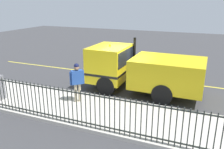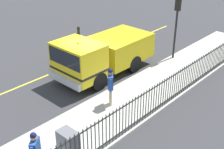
{
  "view_description": "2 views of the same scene",
  "coord_description": "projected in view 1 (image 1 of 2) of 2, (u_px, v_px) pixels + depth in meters",
  "views": [
    {
      "loc": [
        11.01,
        3.83,
        4.53
      ],
      "look_at": [
        1.98,
        0.07,
        1.42
      ],
      "focal_mm": 37.27,
      "sensor_mm": 36.0,
      "label": 1
    },
    {
      "loc": [
        10.61,
        -9.99,
        7.66
      ],
      "look_at": [
        1.53,
        -0.1,
        0.82
      ],
      "focal_mm": 48.72,
      "sensor_mm": 36.0,
      "label": 2
    }
  ],
  "objects": [
    {
      "name": "iron_fence",
      "position": [
        84.0,
        109.0,
        8.29
      ],
      "size": [
        0.04,
        19.78,
        1.41
      ],
      "color": "#2D332D",
      "rests_on": "sidewalk_slab"
    },
    {
      "name": "lane_marking",
      "position": [
        136.0,
        78.0,
        14.34
      ],
      "size": [
        0.12,
        20.91,
        0.01
      ],
      "primitive_type": "cube",
      "color": "yellow",
      "rests_on": "ground"
    },
    {
      "name": "traffic_cone",
      "position": [
        192.0,
        80.0,
        12.91
      ],
      "size": [
        0.48,
        0.48,
        0.68
      ],
      "primitive_type": "cone",
      "color": "orange",
      "rests_on": "ground"
    },
    {
      "name": "ground_plane",
      "position": [
        125.0,
        89.0,
        12.47
      ],
      "size": [
        51.1,
        51.1,
        0.0
      ],
      "primitive_type": "plane",
      "color": "#38383A",
      "rests_on": "ground"
    },
    {
      "name": "worker_standing",
      "position": [
        77.0,
        79.0,
        10.31
      ],
      "size": [
        0.52,
        0.52,
        1.79
      ],
      "rotation": [
        0.0,
        0.0,
        2.34
      ],
      "color": "#264C99",
      "rests_on": "sidewalk_slab"
    },
    {
      "name": "work_truck",
      "position": [
        137.0,
        67.0,
        11.86
      ],
      "size": [
        2.55,
        5.88,
        2.63
      ],
      "rotation": [
        0.0,
        0.0,
        3.13
      ],
      "color": "yellow",
      "rests_on": "ground"
    },
    {
      "name": "sidewalk_slab",
      "position": [
        100.0,
        112.0,
        9.74
      ],
      "size": [
        3.01,
        23.23,
        0.13
      ],
      "primitive_type": "cube",
      "color": "#B7B2A8",
      "rests_on": "ground"
    }
  ]
}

